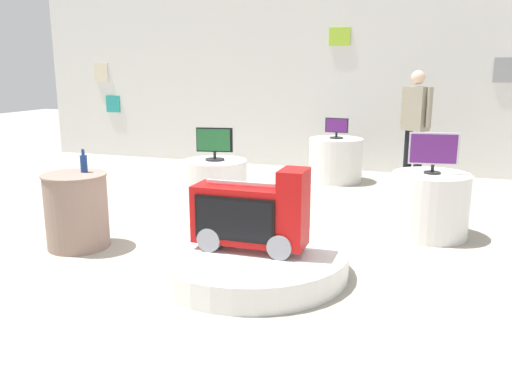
{
  "coord_description": "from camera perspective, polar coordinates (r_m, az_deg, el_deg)",
  "views": [
    {
      "loc": [
        1.74,
        -4.44,
        1.83
      ],
      "look_at": [
        0.08,
        0.3,
        0.65
      ],
      "focal_mm": 37.53,
      "sensor_mm": 36.0,
      "label": 1
    }
  ],
  "objects": [
    {
      "name": "display_pedestal_left_rear",
      "position": [
        6.7,
        -4.35,
        0.44
      ],
      "size": [
        0.79,
        0.79,
        0.7
      ],
      "primitive_type": "cylinder",
      "color": "silver",
      "rests_on": "ground"
    },
    {
      "name": "bottle_on_side_table",
      "position": [
        5.75,
        -17.89,
        2.97
      ],
      "size": [
        0.07,
        0.07,
        0.24
      ],
      "color": "navy",
      "rests_on": "side_table_round"
    },
    {
      "name": "back_wall_display",
      "position": [
        9.77,
        9.28,
        11.77
      ],
      "size": [
        12.3,
        0.13,
        3.22
      ],
      "color": "silver",
      "rests_on": "ground"
    },
    {
      "name": "main_display_pedestal",
      "position": [
        4.88,
        -0.65,
        -7.39
      ],
      "size": [
        1.77,
        1.77,
        0.23
      ],
      "primitive_type": "cylinder",
      "color": "silver",
      "rests_on": "ground"
    },
    {
      "name": "tv_on_far_right",
      "position": [
        8.74,
        8.59,
        6.78
      ],
      "size": [
        0.38,
        0.22,
        0.33
      ],
      "color": "black",
      "rests_on": "display_pedestal_far_right"
    },
    {
      "name": "novelty_firetruck_tv",
      "position": [
        4.73,
        -0.46,
        -2.65
      ],
      "size": [
        1.02,
        0.4,
        0.76
      ],
      "color": "gray",
      "rests_on": "main_display_pedestal"
    },
    {
      "name": "tv_on_center_rear",
      "position": [
        6.05,
        18.42,
        4.21
      ],
      "size": [
        0.52,
        0.18,
        0.44
      ],
      "color": "black",
      "rests_on": "display_pedestal_center_rear"
    },
    {
      "name": "shopper_browsing_near_truck",
      "position": [
        8.21,
        16.61,
        7.21
      ],
      "size": [
        0.45,
        0.39,
        1.78
      ],
      "color": "black",
      "rests_on": "ground"
    },
    {
      "name": "display_pedestal_far_right",
      "position": [
        8.81,
        8.48,
        3.42
      ],
      "size": [
        0.86,
        0.86,
        0.7
      ],
      "primitive_type": "cylinder",
      "color": "silver",
      "rests_on": "ground"
    },
    {
      "name": "ground_plane",
      "position": [
        5.11,
        -1.95,
        -7.76
      ],
      "size": [
        30.0,
        30.0,
        0.0
      ],
      "primitive_type": "plane",
      "color": "#A8A091"
    },
    {
      "name": "display_pedestal_center_rear",
      "position": [
        6.17,
        18.03,
        -1.3
      ],
      "size": [
        0.83,
        0.83,
        0.7
      ],
      "primitive_type": "cylinder",
      "color": "silver",
      "rests_on": "ground"
    },
    {
      "name": "tv_on_left_rear",
      "position": [
        6.6,
        -4.46,
        5.23
      ],
      "size": [
        0.45,
        0.23,
        0.4
      ],
      "color": "black",
      "rests_on": "display_pedestal_left_rear"
    },
    {
      "name": "side_table_round",
      "position": [
        5.79,
        -18.57,
        -1.84
      ],
      "size": [
        0.65,
        0.65,
        0.77
      ],
      "color": "gray",
      "rests_on": "ground"
    }
  ]
}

